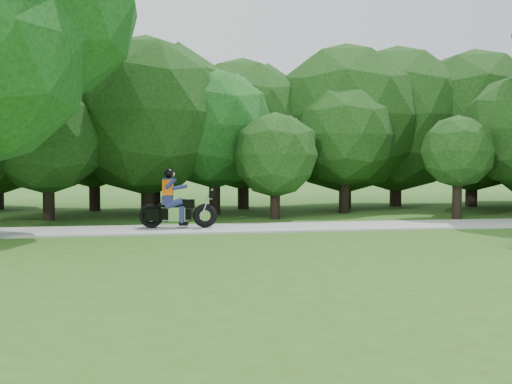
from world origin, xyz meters
name	(u,v)px	position (x,y,z in m)	size (l,w,h in m)	color
ground	(497,280)	(0.00, 0.00, 0.00)	(100.00, 100.00, 0.00)	#385819
walkway	(347,226)	(0.00, 8.00, 0.03)	(60.00, 2.20, 0.06)	#A6A6A1
tree_line	(313,124)	(0.67, 14.61, 3.63)	(39.69, 11.77, 7.48)	black
touring_motorcycle	(173,206)	(-5.32, 8.16, 0.70)	(2.32, 0.81, 1.76)	black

